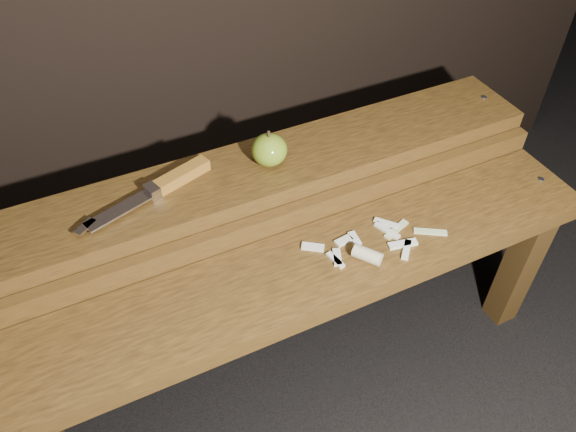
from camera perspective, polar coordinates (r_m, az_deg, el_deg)
name	(u,v)px	position (r m, az deg, el deg)	size (l,w,h in m)	color
ground	(299,361)	(1.43, 1.08, -14.52)	(60.00, 60.00, 0.00)	black
bench_front_tier	(315,291)	(1.10, 2.74, -7.58)	(1.20, 0.20, 0.42)	#38240E
bench_rear_tier	(267,196)	(1.20, -2.19, 2.00)	(1.20, 0.21, 0.50)	#38240E
apple	(269,150)	(1.12, -1.92, 6.74)	(0.07, 0.07, 0.08)	olive
knife	(166,184)	(1.10, -12.24, 3.21)	(0.28, 0.11, 0.03)	#935F20
apple_scraps	(371,247)	(1.09, 8.42, -3.16)	(0.28, 0.13, 0.03)	beige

